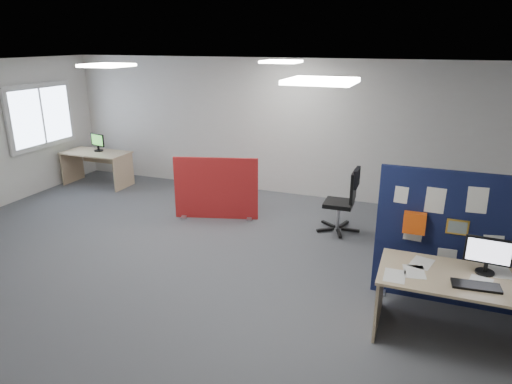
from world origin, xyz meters
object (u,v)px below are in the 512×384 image
(monitor_main, at_px, (488,254))
(red_divider, at_px, (216,189))
(second_desk, at_px, (98,160))
(office_chair, at_px, (346,197))
(main_desk, at_px, (475,292))
(navy_divider, at_px, (463,241))
(monitor_second, at_px, (98,142))

(monitor_main, xyz_separation_m, red_divider, (-4.06, 2.07, -0.41))
(red_divider, xyz_separation_m, second_desk, (-3.27, 0.91, 0.00))
(red_divider, distance_m, office_chair, 2.24)
(main_desk, xyz_separation_m, red_divider, (-3.99, 2.20, -0.03))
(navy_divider, bearing_deg, monitor_second, 160.78)
(main_desk, relative_size, office_chair, 1.79)
(red_divider, bearing_deg, monitor_second, 147.34)
(navy_divider, height_order, red_divider, navy_divider)
(monitor_main, xyz_separation_m, second_desk, (-7.34, 2.97, -0.41))
(monitor_second, bearing_deg, red_divider, -0.45)
(monitor_main, height_order, second_desk, monitor_main)
(main_desk, distance_m, monitor_second, 7.94)
(navy_divider, distance_m, monitor_main, 0.60)
(navy_divider, distance_m, red_divider, 4.17)
(monitor_second, bearing_deg, second_desk, -70.91)
(navy_divider, height_order, second_desk, navy_divider)
(red_divider, relative_size, office_chair, 1.33)
(monitor_main, bearing_deg, navy_divider, 113.01)
(main_desk, relative_size, monitor_main, 4.26)
(navy_divider, bearing_deg, main_desk, -80.18)
(red_divider, relative_size, second_desk, 1.00)
(second_desk, bearing_deg, office_chair, -7.31)
(main_desk, relative_size, second_desk, 1.35)
(second_desk, distance_m, monitor_second, 0.40)
(navy_divider, xyz_separation_m, monitor_second, (-7.15, 2.49, 0.12))
(monitor_main, relative_size, office_chair, 0.42)
(red_divider, xyz_separation_m, office_chair, (2.23, 0.20, 0.07))
(navy_divider, height_order, main_desk, navy_divider)
(main_desk, height_order, office_chair, office_chair)
(monitor_second, bearing_deg, office_chair, 8.11)
(red_divider, bearing_deg, monitor_main, -43.08)
(red_divider, height_order, office_chair, red_divider)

